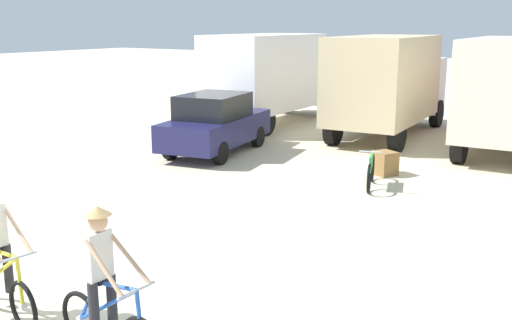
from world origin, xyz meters
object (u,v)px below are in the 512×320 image
Objects in this scene: supply_crate at (385,163)px; box_truck_tan_camper at (389,81)px; bicycle_spare at (371,171)px; box_truck_avon_van at (273,74)px; sedan_parked at (215,123)px; cyclist_cowboy_hat at (104,289)px.

box_truck_tan_camper is at bearing 110.71° from supply_crate.
bicycle_spare reaches higher than supply_crate.
supply_crate is at bearing -38.09° from box_truck_avon_van.
box_truck_tan_camper is 11.52× the size of supply_crate.
supply_crate is (5.15, 0.27, -0.58)m from sedan_parked.
box_truck_tan_camper is (4.59, -0.06, 0.00)m from box_truck_avon_van.
cyclist_cowboy_hat reaches higher than bicycle_spare.
sedan_parked is (1.34, -5.36, -0.99)m from box_truck_avon_van.
sedan_parked is 7.43× the size of supply_crate.
bicycle_spare is at bearing 92.20° from cyclist_cowboy_hat.
sedan_parked is at bearing -121.52° from box_truck_tan_camper.
cyclist_cowboy_hat is (5.65, -9.56, -0.04)m from sedan_parked.
cyclist_cowboy_hat is at bearing -59.41° from sedan_parked.
box_truck_avon_van and box_truck_tan_camper have the same top height.
supply_crate is at bearing 97.44° from bicycle_spare.
box_truck_avon_van is at bearing 104.01° from sedan_parked.
sedan_parked is 2.68× the size of bicycle_spare.
box_truck_tan_camper reaches higher than bicycle_spare.
sedan_parked is at bearing 168.98° from bicycle_spare.
cyclist_cowboy_hat reaches higher than sedan_parked.
box_truck_tan_camper is 15.09m from cyclist_cowboy_hat.
cyclist_cowboy_hat reaches higher than supply_crate.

